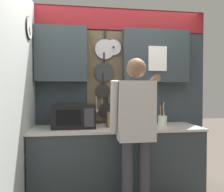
{
  "coord_description": "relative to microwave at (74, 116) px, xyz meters",
  "views": [
    {
      "loc": [
        -0.46,
        -2.76,
        1.36
      ],
      "look_at": [
        -0.04,
        0.2,
        1.28
      ],
      "focal_mm": 35.0,
      "sensor_mm": 36.0,
      "label": 1
    }
  ],
  "objects": [
    {
      "name": "base_cabinet_counter",
      "position": [
        0.55,
        -0.04,
        -0.59
      ],
      "size": [
        2.15,
        0.64,
        0.89
      ],
      "color": "#2D383D",
      "rests_on": "ground_plane"
    },
    {
      "name": "back_wall_unit",
      "position": [
        0.56,
        0.24,
        0.49
      ],
      "size": [
        2.72,
        0.22,
        2.52
      ],
      "color": "#2D383D",
      "rests_on": "ground_plane"
    },
    {
      "name": "side_wall",
      "position": [
        -0.54,
        -0.43,
        0.23
      ],
      "size": [
        0.07,
        1.6,
        2.52
      ],
      "color": "silver",
      "rests_on": "ground_plane"
    },
    {
      "name": "microwave",
      "position": [
        0.0,
        0.0,
        0.0
      ],
      "size": [
        0.53,
        0.38,
        0.29
      ],
      "color": "black",
      "rests_on": "base_cabinet_counter"
    },
    {
      "name": "knife_block",
      "position": [
        0.47,
        0.0,
        -0.05
      ],
      "size": [
        0.12,
        0.15,
        0.27
      ],
      "color": "brown",
      "rests_on": "base_cabinet_counter"
    },
    {
      "name": "utensil_crock",
      "position": [
        1.17,
        0.0,
        -0.07
      ],
      "size": [
        0.12,
        0.12,
        0.34
      ],
      "color": "white",
      "rests_on": "base_cabinet_counter"
    },
    {
      "name": "person",
      "position": [
        0.66,
        -0.55,
        -0.02
      ],
      "size": [
        0.54,
        0.66,
        1.7
      ],
      "color": "#383842",
      "rests_on": "ground_plane"
    }
  ]
}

